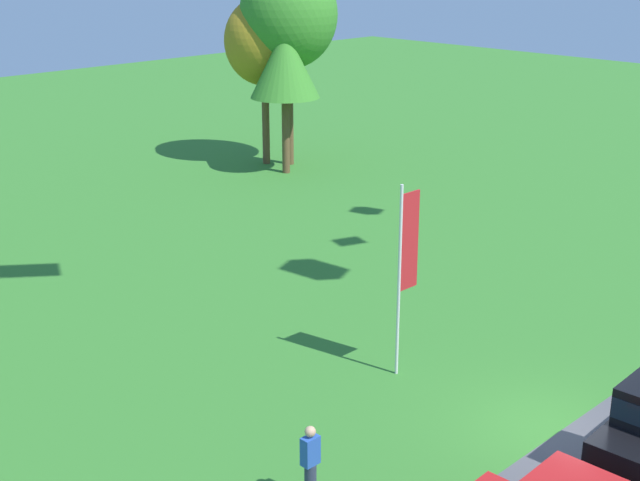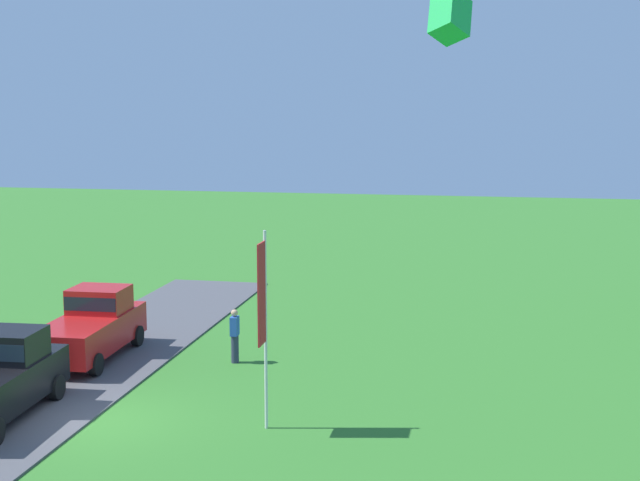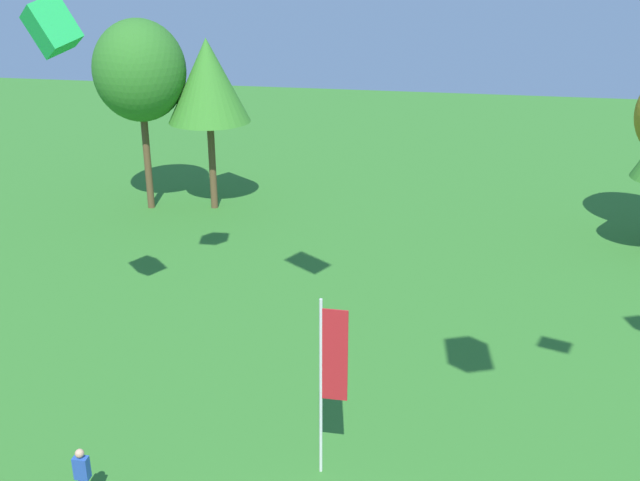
{
  "view_description": "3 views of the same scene",
  "coord_description": "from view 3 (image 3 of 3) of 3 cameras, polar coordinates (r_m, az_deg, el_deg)",
  "views": [
    {
      "loc": [
        -16.17,
        -8.74,
        10.6
      ],
      "look_at": [
        -0.77,
        6.85,
        3.12
      ],
      "focal_mm": 50.0,
      "sensor_mm": 36.0,
      "label": 1
    },
    {
      "loc": [
        20.34,
        9.89,
        8.0
      ],
      "look_at": [
        0.77,
        6.06,
        4.98
      ],
      "focal_mm": 50.0,
      "sensor_mm": 36.0,
      "label": 2
    },
    {
      "loc": [
        2.6,
        -11.31,
        12.85
      ],
      "look_at": [
        -0.67,
        5.93,
        5.93
      ],
      "focal_mm": 42.0,
      "sensor_mm": 36.0,
      "label": 3
    }
  ],
  "objects": [
    {
      "name": "tree_left_of_center",
      "position": [
        38.81,
        -13.58,
        12.43
      ],
      "size": [
        4.56,
        4.56,
        9.63
      ],
      "color": "brown",
      "rests_on": "ground"
    },
    {
      "name": "person_beside_suv",
      "position": [
        19.8,
        -17.6,
        -16.87
      ],
      "size": [
        0.36,
        0.24,
        1.71
      ],
      "color": "#2D334C",
      "rests_on": "ground"
    },
    {
      "name": "tree_lone_near",
      "position": [
        38.24,
        -8.54,
        11.92
      ],
      "size": [
        4.13,
        4.13,
        8.71
      ],
      "color": "brown",
      "rests_on": "ground"
    },
    {
      "name": "flag_banner",
      "position": [
        18.71,
        0.78,
        -9.61
      ],
      "size": [
        0.71,
        0.08,
        5.01
      ],
      "color": "silver",
      "rests_on": "ground"
    },
    {
      "name": "kite_box_near_flag",
      "position": [
        22.81,
        -19.76,
        15.1
      ],
      "size": [
        1.83,
        1.37,
        1.82
      ],
      "primitive_type": "cube",
      "rotation": [
        0.45,
        0.3,
        4.12
      ],
      "color": "green"
    }
  ]
}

